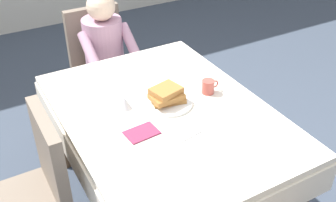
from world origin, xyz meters
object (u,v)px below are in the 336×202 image
(chair_diner, at_px, (100,59))
(knife_right_of_plate, at_px, (198,96))
(dining_table_main, at_px, (166,123))
(spoon_near_edge, at_px, (191,136))
(chair_left_side, at_px, (36,186))
(fork_left_of_plate, at_px, (141,115))
(diner_person, at_px, (106,51))
(cup_coffee, at_px, (208,87))
(breakfast_stack, at_px, (167,95))
(syrup_pitcher, at_px, (125,103))
(plate_breakfast, at_px, (168,103))

(chair_diner, relative_size, knife_right_of_plate, 4.65)
(dining_table_main, xyz_separation_m, spoon_near_edge, (0.00, -0.27, 0.09))
(chair_left_side, distance_m, fork_left_of_plate, 0.66)
(diner_person, bearing_deg, cup_coffee, 105.97)
(cup_coffee, height_order, knife_right_of_plate, cup_coffee)
(dining_table_main, relative_size, breakfast_stack, 6.93)
(syrup_pitcher, distance_m, knife_right_of_plate, 0.44)
(fork_left_of_plate, height_order, knife_right_of_plate, same)
(plate_breakfast, height_order, spoon_near_edge, plate_breakfast)
(cup_coffee, relative_size, fork_left_of_plate, 0.63)
(chair_diner, xyz_separation_m, knife_right_of_plate, (0.20, -1.14, 0.21))
(chair_diner, relative_size, plate_breakfast, 3.32)
(diner_person, bearing_deg, syrup_pitcher, 75.32)
(chair_diner, height_order, syrup_pitcher, chair_diner)
(breakfast_stack, height_order, cup_coffee, breakfast_stack)
(chair_left_side, height_order, breakfast_stack, chair_left_side)
(fork_left_of_plate, distance_m, spoon_near_edge, 0.33)
(dining_table_main, distance_m, chair_left_side, 0.78)
(chair_diner, xyz_separation_m, diner_person, (-0.00, -0.16, 0.14))
(plate_breakfast, xyz_separation_m, cup_coffee, (0.27, -0.01, 0.03))
(dining_table_main, bearing_deg, spoon_near_edge, -89.43)
(fork_left_of_plate, distance_m, knife_right_of_plate, 0.38)
(knife_right_of_plate, bearing_deg, plate_breakfast, 78.39)
(chair_left_side, xyz_separation_m, knife_right_of_plate, (1.01, 0.03, 0.21))
(breakfast_stack, relative_size, knife_right_of_plate, 1.10)
(syrup_pitcher, relative_size, spoon_near_edge, 0.53)
(diner_person, relative_size, cup_coffee, 9.91)
(plate_breakfast, relative_size, spoon_near_edge, 1.87)
(syrup_pitcher, bearing_deg, chair_diner, 77.46)
(diner_person, distance_m, fork_left_of_plate, 1.00)
(diner_person, xyz_separation_m, cup_coffee, (0.28, -0.97, 0.11))
(cup_coffee, bearing_deg, dining_table_main, -172.28)
(chair_left_side, height_order, knife_right_of_plate, chair_left_side)
(chair_left_side, distance_m, knife_right_of_plate, 1.03)
(diner_person, xyz_separation_m, spoon_near_edge, (-0.04, -1.28, 0.07))
(chair_left_side, height_order, syrup_pitcher, chair_left_side)
(chair_left_side, xyz_separation_m, plate_breakfast, (0.82, 0.05, 0.22))
(chair_left_side, bearing_deg, breakfast_stack, -85.83)
(diner_person, bearing_deg, plate_breakfast, 90.47)
(breakfast_stack, xyz_separation_m, spoon_near_edge, (-0.04, -0.33, -0.06))
(chair_diner, height_order, cup_coffee, chair_diner)
(breakfast_stack, xyz_separation_m, syrup_pitcher, (-0.23, 0.08, -0.02))
(chair_diner, height_order, knife_right_of_plate, chair_diner)
(dining_table_main, xyz_separation_m, chair_left_side, (-0.77, 0.00, -0.12))
(chair_left_side, height_order, fork_left_of_plate, chair_left_side)
(chair_diner, distance_m, diner_person, 0.21)
(chair_diner, relative_size, chair_left_side, 1.00)
(dining_table_main, bearing_deg, syrup_pitcher, 144.01)
(chair_diner, xyz_separation_m, fork_left_of_plate, (-0.18, -1.14, 0.21))
(diner_person, xyz_separation_m, fork_left_of_plate, (-0.18, -0.98, 0.07))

